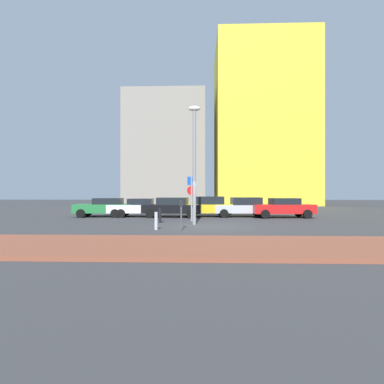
{
  "coord_description": "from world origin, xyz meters",
  "views": [
    {
      "loc": [
        -0.36,
        -16.71,
        1.87
      ],
      "look_at": [
        -1.0,
        2.18,
        1.9
      ],
      "focal_mm": 28.33,
      "sensor_mm": 36.0,
      "label": 1
    }
  ],
  "objects_px": {
    "parked_car_green": "(105,207)",
    "traffic_bollard_far": "(156,221)",
    "parked_car_yellow": "(209,206)",
    "street_lamp": "(194,155)",
    "parked_car_silver": "(242,207)",
    "parked_car_red": "(283,207)",
    "parking_meter": "(181,211)",
    "traffic_bollard_near": "(194,215)",
    "parking_sign_post": "(192,193)",
    "parked_car_white": "(137,207)",
    "parked_car_black": "(173,207)",
    "traffic_bollard_mid": "(160,215)"
  },
  "relations": [
    {
      "from": "parked_car_white",
      "to": "parking_sign_post",
      "type": "height_order",
      "value": "parking_sign_post"
    },
    {
      "from": "parked_car_green",
      "to": "parked_car_white",
      "type": "distance_m",
      "value": 2.46
    },
    {
      "from": "parked_car_green",
      "to": "traffic_bollard_mid",
      "type": "xyz_separation_m",
      "value": [
        4.84,
        -4.34,
        -0.31
      ]
    },
    {
      "from": "parked_car_red",
      "to": "parking_sign_post",
      "type": "relative_size",
      "value": 1.56
    },
    {
      "from": "parked_car_yellow",
      "to": "street_lamp",
      "type": "xyz_separation_m",
      "value": [
        -0.96,
        -5.85,
        3.26
      ]
    },
    {
      "from": "parking_meter",
      "to": "traffic_bollard_far",
      "type": "relative_size",
      "value": 1.67
    },
    {
      "from": "traffic_bollard_near",
      "to": "parked_car_red",
      "type": "bearing_deg",
      "value": 29.55
    },
    {
      "from": "parked_car_black",
      "to": "traffic_bollard_far",
      "type": "height_order",
      "value": "parked_car_black"
    },
    {
      "from": "parked_car_white",
      "to": "parked_car_silver",
      "type": "bearing_deg",
      "value": 2.18
    },
    {
      "from": "parked_car_white",
      "to": "parking_sign_post",
      "type": "distance_m",
      "value": 5.55
    },
    {
      "from": "parking_meter",
      "to": "traffic_bollard_near",
      "type": "distance_m",
      "value": 4.19
    },
    {
      "from": "parked_car_yellow",
      "to": "street_lamp",
      "type": "bearing_deg",
      "value": -99.28
    },
    {
      "from": "parked_car_yellow",
      "to": "parked_car_silver",
      "type": "relative_size",
      "value": 0.96
    },
    {
      "from": "parked_car_black",
      "to": "parked_car_green",
      "type": "bearing_deg",
      "value": 178.84
    },
    {
      "from": "parked_car_green",
      "to": "parking_meter",
      "type": "bearing_deg",
      "value": -51.65
    },
    {
      "from": "parked_car_silver",
      "to": "street_lamp",
      "type": "bearing_deg",
      "value": -121.52
    },
    {
      "from": "parked_car_white",
      "to": "street_lamp",
      "type": "xyz_separation_m",
      "value": [
        4.53,
        -5.46,
        3.34
      ]
    },
    {
      "from": "parked_car_white",
      "to": "parked_car_green",
      "type": "bearing_deg",
      "value": -178.1
    },
    {
      "from": "parked_car_green",
      "to": "parked_car_black",
      "type": "bearing_deg",
      "value": -1.16
    },
    {
      "from": "parked_car_green",
      "to": "parked_car_white",
      "type": "height_order",
      "value": "parked_car_green"
    },
    {
      "from": "parked_car_white",
      "to": "traffic_bollard_near",
      "type": "xyz_separation_m",
      "value": [
        4.45,
        -4.07,
        -0.27
      ]
    },
    {
      "from": "parked_car_green",
      "to": "traffic_bollard_near",
      "type": "distance_m",
      "value": 7.99
    },
    {
      "from": "parked_car_green",
      "to": "traffic_bollard_far",
      "type": "height_order",
      "value": "parked_car_green"
    },
    {
      "from": "street_lamp",
      "to": "traffic_bollard_mid",
      "type": "relative_size",
      "value": 7.68
    },
    {
      "from": "parked_car_white",
      "to": "parked_car_red",
      "type": "height_order",
      "value": "parked_car_red"
    },
    {
      "from": "traffic_bollard_near",
      "to": "parking_meter",
      "type": "bearing_deg",
      "value": -96.83
    },
    {
      "from": "traffic_bollard_near",
      "to": "traffic_bollard_far",
      "type": "distance_m",
      "value": 4.26
    },
    {
      "from": "parking_meter",
      "to": "street_lamp",
      "type": "relative_size",
      "value": 0.22
    },
    {
      "from": "parked_car_black",
      "to": "parking_meter",
      "type": "relative_size",
      "value": 3.05
    },
    {
      "from": "parked_car_green",
      "to": "parked_car_silver",
      "type": "xyz_separation_m",
      "value": [
        10.53,
        0.39,
        0.03
      ]
    },
    {
      "from": "parked_car_white",
      "to": "traffic_bollard_far",
      "type": "height_order",
      "value": "parked_car_white"
    },
    {
      "from": "parked_car_yellow",
      "to": "street_lamp",
      "type": "height_order",
      "value": "street_lamp"
    },
    {
      "from": "parked_car_silver",
      "to": "parked_car_green",
      "type": "bearing_deg",
      "value": -177.88
    },
    {
      "from": "parked_car_green",
      "to": "traffic_bollard_far",
      "type": "xyz_separation_m",
      "value": [
        5.14,
        -7.85,
        -0.31
      ]
    },
    {
      "from": "parked_car_silver",
      "to": "traffic_bollard_near",
      "type": "distance_m",
      "value": 5.69
    },
    {
      "from": "parking_meter",
      "to": "traffic_bollard_near",
      "type": "relative_size",
      "value": 1.61
    },
    {
      "from": "parking_sign_post",
      "to": "traffic_bollard_mid",
      "type": "distance_m",
      "value": 2.61
    },
    {
      "from": "parked_car_silver",
      "to": "traffic_bollard_far",
      "type": "bearing_deg",
      "value": -123.18
    },
    {
      "from": "parking_meter",
      "to": "parked_car_silver",
      "type": "bearing_deg",
      "value": 64.2
    },
    {
      "from": "parked_car_yellow",
      "to": "parking_sign_post",
      "type": "height_order",
      "value": "parking_sign_post"
    },
    {
      "from": "parked_car_red",
      "to": "traffic_bollard_near",
      "type": "relative_size",
      "value": 4.94
    },
    {
      "from": "parked_car_white",
      "to": "parking_meter",
      "type": "relative_size",
      "value": 2.84
    },
    {
      "from": "parked_car_yellow",
      "to": "parked_car_red",
      "type": "xyz_separation_m",
      "value": [
        5.49,
        -0.76,
        -0.06
      ]
    },
    {
      "from": "traffic_bollard_far",
      "to": "parked_car_red",
      "type": "bearing_deg",
      "value": 42.37
    },
    {
      "from": "parked_car_green",
      "to": "parked_car_silver",
      "type": "relative_size",
      "value": 1.05
    },
    {
      "from": "parking_meter",
      "to": "traffic_bollard_far",
      "type": "distance_m",
      "value": 1.4
    },
    {
      "from": "parked_car_black",
      "to": "traffic_bollard_mid",
      "type": "xyz_separation_m",
      "value": [
        -0.37,
        -4.24,
        -0.32
      ]
    },
    {
      "from": "parking_meter",
      "to": "traffic_bollard_far",
      "type": "xyz_separation_m",
      "value": [
        -1.28,
        0.26,
        -0.51
      ]
    },
    {
      "from": "traffic_bollard_far",
      "to": "street_lamp",
      "type": "bearing_deg",
      "value": 53.18
    },
    {
      "from": "parking_meter",
      "to": "parked_car_green",
      "type": "bearing_deg",
      "value": 128.35
    }
  ]
}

